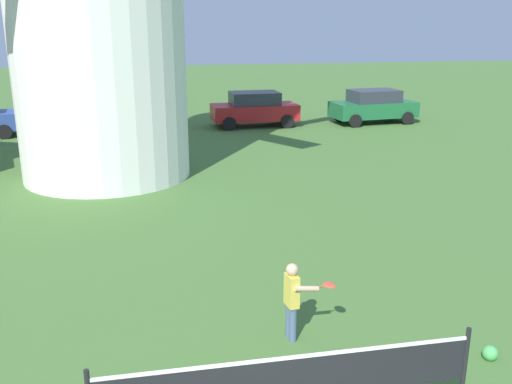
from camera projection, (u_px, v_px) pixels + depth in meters
tennis_net at (289, 380)px, 6.54m from camera, size 4.51×0.06×1.10m
player_far at (293, 297)px, 8.46m from camera, size 0.76×0.42×1.24m
stray_ball at (490, 353)px, 8.08m from camera, size 0.22×0.22×0.22m
parked_car_silver at (114, 111)px, 25.23m from camera, size 4.31×2.28×1.56m
parked_car_red at (255, 109)px, 25.90m from camera, size 3.93×1.97×1.56m
parked_car_green at (373, 106)px, 26.70m from camera, size 4.09×2.20×1.56m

